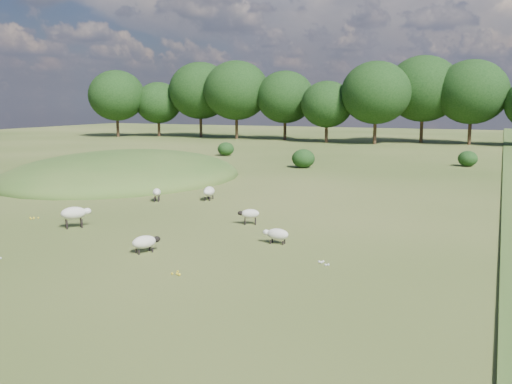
% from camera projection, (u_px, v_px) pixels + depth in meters
% --- Properties ---
extents(ground, '(160.00, 160.00, 0.00)m').
position_uv_depth(ground, '(314.00, 174.00, 44.56)').
color(ground, '#304B17').
rests_on(ground, ground).
extents(mound, '(16.00, 20.00, 4.00)m').
position_uv_depth(mound, '(125.00, 178.00, 42.01)').
color(mound, '#33561E').
rests_on(mound, ground).
extents(treeline, '(96.28, 14.66, 11.70)m').
position_uv_depth(treeline, '(387.00, 94.00, 76.07)').
color(treeline, black).
rests_on(treeline, ground).
extents(shrubs, '(25.37, 9.07, 1.59)m').
position_uv_depth(shrubs, '(319.00, 155.00, 51.80)').
color(shrubs, black).
rests_on(shrubs, ground).
extents(sheep_0, '(0.90, 1.15, 0.65)m').
position_uv_depth(sheep_0, '(145.00, 242.00, 21.18)').
color(sheep_0, beige).
rests_on(sheep_0, ground).
extents(sheep_1, '(1.07, 0.49, 0.62)m').
position_uv_depth(sheep_1, '(277.00, 234.00, 22.52)').
color(sheep_1, beige).
rests_on(sheep_1, ground).
extents(sheep_2, '(1.19, 1.27, 0.96)m').
position_uv_depth(sheep_2, '(74.00, 213.00, 25.29)').
color(sheep_2, beige).
rests_on(sheep_2, ground).
extents(sheep_3, '(0.79, 1.05, 0.74)m').
position_uv_depth(sheep_3, '(157.00, 192.00, 32.09)').
color(sheep_3, beige).
rests_on(sheep_3, ground).
extents(sheep_4, '(1.03, 0.75, 0.72)m').
position_uv_depth(sheep_4, '(250.00, 214.00, 26.03)').
color(sheep_4, beige).
rests_on(sheep_4, ground).
extents(sheep_5, '(0.80, 1.38, 0.77)m').
position_uv_depth(sheep_5, '(209.00, 192.00, 32.55)').
color(sheep_5, beige).
rests_on(sheep_5, ground).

